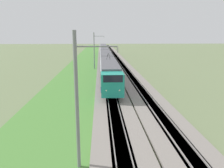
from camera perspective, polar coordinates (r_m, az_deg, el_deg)
ballast_main at (r=54.74m, az=-1.58°, el=4.22°), size 240.00×4.40×0.30m
ballast_adjacent at (r=55.06m, az=3.22°, el=4.26°), size 240.00×4.40×0.30m
track_main at (r=54.74m, az=-1.58°, el=4.23°), size 240.00×1.57×0.45m
track_adjacent at (r=55.06m, az=3.22°, el=4.27°), size 240.00×1.57×0.45m
grass_verge at (r=54.94m, az=-8.01°, el=4.04°), size 240.00×8.62×0.12m
passenger_train at (r=65.26m, az=-1.86°, el=7.59°), size 80.21×2.86×5.12m
catenary_mast_near at (r=13.09m, az=-8.92°, el=-4.62°), size 0.22×2.56×8.54m
catenary_mast_mid at (r=53.47m, az=-4.62°, el=8.73°), size 0.22×2.56×8.82m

